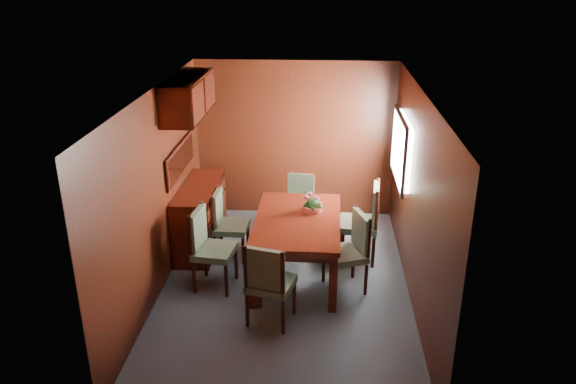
# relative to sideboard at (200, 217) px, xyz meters

# --- Properties ---
(ground) EXTENTS (4.50, 4.50, 0.00)m
(ground) POSITION_rel_sideboard_xyz_m (1.25, -1.00, -0.45)
(ground) COLOR #3C4752
(ground) RESTS_ON ground
(room_shell) EXTENTS (3.06, 4.52, 2.41)m
(room_shell) POSITION_rel_sideboard_xyz_m (1.15, -0.67, 1.18)
(room_shell) COLOR black
(room_shell) RESTS_ON ground
(sideboard) EXTENTS (0.48, 1.40, 0.90)m
(sideboard) POSITION_rel_sideboard_xyz_m (0.00, 0.00, 0.00)
(sideboard) COLOR black
(sideboard) RESTS_ON ground
(dining_table) EXTENTS (1.08, 1.69, 0.78)m
(dining_table) POSITION_rel_sideboard_xyz_m (1.38, -0.71, 0.22)
(dining_table) COLOR black
(dining_table) RESTS_ON ground
(chair_left_near) EXTENTS (0.52, 0.54, 1.02)m
(chair_left_near) POSITION_rel_sideboard_xyz_m (0.32, -1.02, 0.12)
(chair_left_near) COLOR black
(chair_left_near) RESTS_ON ground
(chair_left_far) EXTENTS (0.45, 0.47, 0.95)m
(chair_left_far) POSITION_rel_sideboard_xyz_m (0.41, -0.28, 0.08)
(chair_left_far) COLOR black
(chair_left_far) RESTS_ON ground
(chair_right_near) EXTENTS (0.58, 0.60, 1.00)m
(chair_right_near) POSITION_rel_sideboard_xyz_m (2.04, -0.96, 0.10)
(chair_right_near) COLOR black
(chair_right_near) RESTS_ON ground
(chair_right_far) EXTENTS (0.54, 0.56, 1.07)m
(chair_right_far) POSITION_rel_sideboard_xyz_m (2.25, -0.22, 0.15)
(chair_right_far) COLOR black
(chair_right_far) RESTS_ON ground
(chair_head) EXTENTS (0.57, 0.56, 1.00)m
(chair_head) POSITION_rel_sideboard_xyz_m (1.12, -1.78, 0.10)
(chair_head) COLOR black
(chair_head) RESTS_ON ground
(chair_foot) EXTENTS (0.48, 0.47, 0.90)m
(chair_foot) POSITION_rel_sideboard_xyz_m (1.35, 0.54, 0.05)
(chair_foot) COLOR black
(chair_foot) RESTS_ON ground
(flower_centerpiece) EXTENTS (0.25, 0.25, 0.25)m
(flower_centerpiece) POSITION_rel_sideboard_xyz_m (1.57, -0.47, 0.46)
(flower_centerpiece) COLOR #CD523E
(flower_centerpiece) RESTS_ON dining_table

